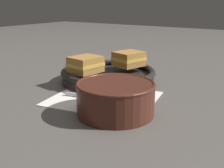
# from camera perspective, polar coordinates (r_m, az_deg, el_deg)

# --- Properties ---
(ground_plane) EXTENTS (4.00, 4.00, 0.00)m
(ground_plane) POSITION_cam_1_polar(r_m,az_deg,el_deg) (0.73, -1.72, -3.02)
(ground_plane) COLOR #56514C
(napkin) EXTENTS (0.29, 0.26, 0.00)m
(napkin) POSITION_cam_1_polar(r_m,az_deg,el_deg) (0.72, -1.78, -2.98)
(napkin) COLOR white
(napkin) RESTS_ON ground_plane
(soup_bowl) EXTENTS (0.17, 0.17, 0.07)m
(soup_bowl) POSITION_cam_1_polar(r_m,az_deg,el_deg) (0.62, 0.73, -2.51)
(soup_bowl) COLOR #4C2319
(soup_bowl) RESTS_ON ground_plane
(spoon) EXTENTS (0.17, 0.05, 0.01)m
(spoon) POSITION_cam_1_polar(r_m,az_deg,el_deg) (0.70, -1.26, -2.97)
(spoon) COLOR #B7B7BC
(spoon) RESTS_ON napkin
(skillet) EXTENTS (0.29, 0.29, 0.04)m
(skillet) POSITION_cam_1_polar(r_m,az_deg,el_deg) (0.87, -0.78, 1.77)
(skillet) COLOR black
(skillet) RESTS_ON ground_plane
(sandwich_near_left) EXTENTS (0.10, 0.10, 0.05)m
(sandwich_near_left) POSITION_cam_1_polar(r_m,az_deg,el_deg) (0.90, 3.44, 5.11)
(sandwich_near_left) COLOR #B27A38
(sandwich_near_left) RESTS_ON skillet
(sandwich_near_right) EXTENTS (0.09, 0.10, 0.05)m
(sandwich_near_right) POSITION_cam_1_polar(r_m,az_deg,el_deg) (0.82, -5.40, 3.99)
(sandwich_near_right) COLOR #B27A38
(sandwich_near_right) RESTS_ON skillet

